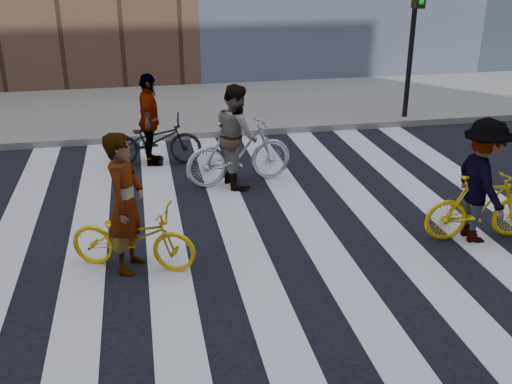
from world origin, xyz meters
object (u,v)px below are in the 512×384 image
object	(u,v)px
traffic_signal	(415,26)
bike_yellow_right	(481,207)
rider_mid	(236,135)
bike_yellow_left	(133,237)
rider_rear	(149,120)
bike_silver_mid	(239,152)
rider_left	(126,203)
bike_dark_rear	(154,140)
rider_right	(482,181)

from	to	relation	value
traffic_signal	bike_yellow_right	xyz separation A→B (m)	(-1.58, -5.96, -1.78)
traffic_signal	rider_mid	size ratio (longest dim) A/B	1.84
bike_yellow_left	traffic_signal	bearing A→B (deg)	-26.93
bike_yellow_right	rider_rear	size ratio (longest dim) A/B	0.93
bike_silver_mid	rider_mid	world-z (taller)	rider_mid
rider_left	bike_yellow_left	bearing A→B (deg)	-68.95
bike_silver_mid	bike_yellow_right	distance (m)	4.15
traffic_signal	bike_dark_rear	distance (m)	6.56
traffic_signal	rider_left	distance (m)	8.87
rider_rear	traffic_signal	bearing A→B (deg)	-68.82
bike_dark_rear	traffic_signal	bearing A→B (deg)	-68.69
rider_right	rider_rear	world-z (taller)	rider_right
bike_yellow_left	rider_mid	world-z (taller)	rider_mid
bike_yellow_left	rider_mid	xyz separation A→B (m)	(1.83, 2.72, 0.46)
rider_mid	rider_right	bearing A→B (deg)	-143.90
rider_mid	rider_rear	world-z (taller)	rider_mid
rider_left	rider_rear	size ratio (longest dim) A/B	1.05
bike_yellow_right	rider_left	distance (m)	4.98
bike_yellow_left	bike_yellow_right	xyz separation A→B (m)	(4.91, -0.12, 0.05)
rider_left	rider_rear	xyz separation A→B (m)	(0.43, 4.07, -0.05)
bike_yellow_left	bike_silver_mid	distance (m)	3.31
traffic_signal	bike_yellow_right	bearing A→B (deg)	-104.82
bike_yellow_right	rider_right	distance (m)	0.41
bike_yellow_left	bike_yellow_right	distance (m)	4.91
bike_yellow_right	rider_left	size ratio (longest dim) A/B	0.88
bike_silver_mid	bike_dark_rear	xyz separation A→B (m)	(-1.45, 1.34, -0.11)
bike_dark_rear	rider_left	xyz separation A→B (m)	(-0.48, -4.07, 0.45)
traffic_signal	rider_mid	distance (m)	5.77
bike_yellow_left	rider_left	world-z (taller)	rider_left
bike_silver_mid	bike_dark_rear	world-z (taller)	bike_silver_mid
bike_dark_rear	rider_rear	world-z (taller)	rider_rear
bike_yellow_left	rider_left	xyz separation A→B (m)	(-0.05, 0.00, 0.49)
bike_dark_rear	rider_right	bearing A→B (deg)	-128.44
bike_dark_rear	rider_left	world-z (taller)	rider_left
rider_right	rider_rear	bearing A→B (deg)	51.18
bike_dark_rear	rider_rear	distance (m)	0.41
bike_dark_rear	rider_right	world-z (taller)	rider_right
bike_yellow_right	bike_dark_rear	distance (m)	6.13
rider_left	rider_mid	world-z (taller)	rider_left
bike_dark_rear	rider_mid	distance (m)	1.99
rider_rear	bike_dark_rear	bearing A→B (deg)	-85.06
bike_dark_rear	rider_left	bearing A→B (deg)	178.19
traffic_signal	rider_left	xyz separation A→B (m)	(-6.54, -5.84, -1.34)
traffic_signal	rider_right	world-z (taller)	traffic_signal
rider_right	rider_rear	size ratio (longest dim) A/B	1.01
traffic_signal	bike_yellow_right	size ratio (longest dim) A/B	2.01
traffic_signal	rider_rear	xyz separation A→B (m)	(-6.11, -1.78, -1.39)
traffic_signal	rider_rear	world-z (taller)	traffic_signal
bike_dark_rear	rider_rear	size ratio (longest dim) A/B	1.03
bike_dark_rear	rider_mid	size ratio (longest dim) A/B	1.02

